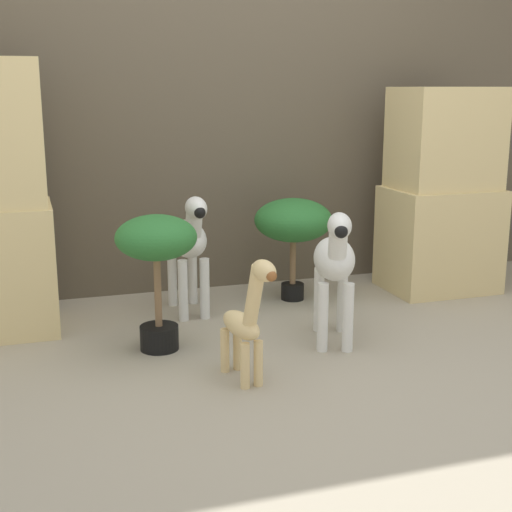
{
  "coord_description": "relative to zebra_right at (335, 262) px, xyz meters",
  "views": [
    {
      "loc": [
        -1.06,
        -2.62,
        1.19
      ],
      "look_at": [
        0.01,
        0.69,
        0.36
      ],
      "focal_mm": 50.0,
      "sensor_mm": 36.0,
      "label": 1
    }
  ],
  "objects": [
    {
      "name": "potted_palm_back",
      "position": [
        0.07,
        0.74,
        0.05
      ],
      "size": [
        0.44,
        0.44,
        0.58
      ],
      "color": "black",
      "rests_on": "ground_plane"
    },
    {
      "name": "giraffe_figurine",
      "position": [
        -0.53,
        -0.33,
        -0.12
      ],
      "size": [
        0.15,
        0.43,
        0.55
      ],
      "color": "#E0C184",
      "rests_on": "ground_plane"
    },
    {
      "name": "wall_back",
      "position": [
        -0.28,
        1.17,
        0.7
      ],
      "size": [
        6.4,
        0.08,
        2.2
      ],
      "color": "brown",
      "rests_on": "ground_plane"
    },
    {
      "name": "ground_plane",
      "position": [
        -0.28,
        -0.33,
        -0.4
      ],
      "size": [
        14.0,
        14.0,
        0.0
      ],
      "primitive_type": "plane",
      "color": "#9E937F"
    },
    {
      "name": "zebra_left",
      "position": [
        -0.55,
        0.66,
        0.0
      ],
      "size": [
        0.19,
        0.54,
        0.66
      ],
      "color": "silver",
      "rests_on": "ground_plane"
    },
    {
      "name": "zebra_right",
      "position": [
        0.0,
        0.0,
        0.0
      ],
      "size": [
        0.32,
        0.54,
        0.66
      ],
      "color": "silver",
      "rests_on": "ground_plane"
    },
    {
      "name": "rock_pillar_right",
      "position": [
        0.99,
        0.68,
        0.17
      ],
      "size": [
        0.63,
        0.47,
        1.19
      ],
      "color": "#DBC184",
      "rests_on": "ground_plane"
    },
    {
      "name": "potted_palm_front",
      "position": [
        -0.8,
        0.17,
        0.08
      ],
      "size": [
        0.37,
        0.37,
        0.63
      ],
      "color": "black",
      "rests_on": "ground_plane"
    }
  ]
}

